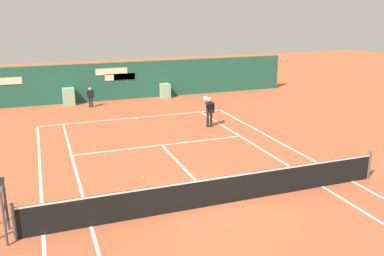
{
  "coord_description": "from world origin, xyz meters",
  "views": [
    {
      "loc": [
        -5.01,
        -11.01,
        6.04
      ],
      "look_at": [
        1.32,
        5.97,
        0.8
      ],
      "focal_mm": 38.84,
      "sensor_mm": 36.0,
      "label": 1
    }
  ],
  "objects_px": {
    "player_on_baseline": "(209,109)",
    "ball_kid_right_post": "(90,96)",
    "tennis_ball_by_sideline": "(143,178)",
    "tennis_ball_mid_court": "(173,126)"
  },
  "relations": [
    {
      "from": "player_on_baseline",
      "to": "ball_kid_right_post",
      "type": "bearing_deg",
      "value": -29.44
    },
    {
      "from": "player_on_baseline",
      "to": "tennis_ball_by_sideline",
      "type": "bearing_deg",
      "value": 71.33
    },
    {
      "from": "player_on_baseline",
      "to": "tennis_ball_mid_court",
      "type": "relative_size",
      "value": 26.63
    },
    {
      "from": "player_on_baseline",
      "to": "tennis_ball_by_sideline",
      "type": "height_order",
      "value": "player_on_baseline"
    },
    {
      "from": "ball_kid_right_post",
      "to": "tennis_ball_mid_court",
      "type": "xyz_separation_m",
      "value": [
        3.49,
        -6.09,
        -0.69
      ]
    },
    {
      "from": "tennis_ball_mid_court",
      "to": "tennis_ball_by_sideline",
      "type": "bearing_deg",
      "value": -116.79
    },
    {
      "from": "player_on_baseline",
      "to": "tennis_ball_by_sideline",
      "type": "xyz_separation_m",
      "value": [
        -4.95,
        -5.53,
        -0.92
      ]
    },
    {
      "from": "tennis_ball_by_sideline",
      "to": "player_on_baseline",
      "type": "bearing_deg",
      "value": 48.16
    },
    {
      "from": "ball_kid_right_post",
      "to": "tennis_ball_by_sideline",
      "type": "height_order",
      "value": "ball_kid_right_post"
    },
    {
      "from": "player_on_baseline",
      "to": "tennis_ball_mid_court",
      "type": "distance_m",
      "value": 2.14
    }
  ]
}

